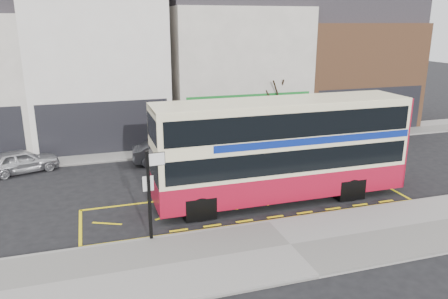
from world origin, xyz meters
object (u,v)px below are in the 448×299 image
object	(u,v)px
street_tree_right	(271,87)
car_grey	(169,152)
bus_stop_post	(151,187)
car_silver	(22,161)
double_decker_bus	(282,148)
car_white	(335,135)

from	to	relation	value
street_tree_right	car_grey	bearing A→B (deg)	-157.63
bus_stop_post	street_tree_right	size ratio (longest dim) A/B	0.63
bus_stop_post	car_silver	distance (m)	11.05
double_decker_bus	bus_stop_post	size ratio (longest dim) A/B	3.42
bus_stop_post	double_decker_bus	bearing A→B (deg)	17.29
bus_stop_post	car_grey	distance (m)	9.19
car_white	car_grey	bearing A→B (deg)	111.03
car_grey	bus_stop_post	bearing A→B (deg)	171.43
car_grey	street_tree_right	bearing A→B (deg)	-62.08
double_decker_bus	street_tree_right	xyz separation A→B (m)	(3.55, 9.55, 1.20)
double_decker_bus	car_silver	bearing A→B (deg)	147.39
car_white	street_tree_right	distance (m)	5.14
car_grey	car_white	world-z (taller)	car_white
double_decker_bus	car_grey	bearing A→B (deg)	120.23
double_decker_bus	street_tree_right	size ratio (longest dim) A/B	2.14
double_decker_bus	street_tree_right	bearing A→B (deg)	69.49
bus_stop_post	car_grey	world-z (taller)	bus_stop_post
car_silver	car_grey	xyz separation A→B (m)	(7.58, -0.74, 0.03)
bus_stop_post	car_grey	bearing A→B (deg)	72.39
car_white	street_tree_right	size ratio (longest dim) A/B	0.94
bus_stop_post	car_white	bearing A→B (deg)	31.81
bus_stop_post	car_silver	xyz separation A→B (m)	(-5.36, 9.55, -1.47)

